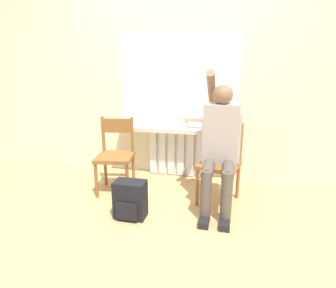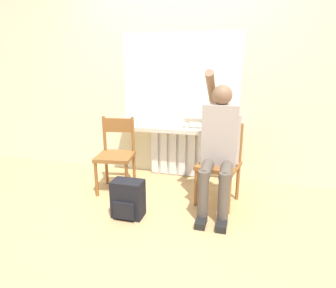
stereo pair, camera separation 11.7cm
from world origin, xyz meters
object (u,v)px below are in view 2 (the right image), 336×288
chair_right (220,163)px  backpack (128,199)px  chair_left (116,154)px  person (219,143)px  cat (200,118)px

chair_right → backpack: size_ratio=2.32×
backpack → chair_left: bearing=124.0°
chair_left → chair_right: same height
chair_right → person: bearing=-81.7°
cat → chair_left: bearing=-148.2°
chair_left → person: person is taller
backpack → cat: bearing=65.3°
chair_left → backpack: chair_left is taller
chair_left → chair_right: 1.14m
cat → backpack: 1.31m
cat → person: bearing=-65.4°
person → backpack: size_ratio=3.79×
cat → backpack: size_ratio=1.47×
chair_left → cat: (0.84, 0.52, 0.35)m
person → chair_left: bearing=174.5°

